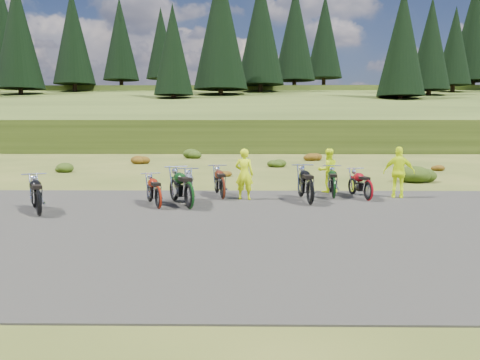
{
  "coord_description": "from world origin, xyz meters",
  "views": [
    {
      "loc": [
        0.68,
        -13.52,
        2.47
      ],
      "look_at": [
        0.5,
        1.01,
        0.78
      ],
      "focal_mm": 35.0,
      "sensor_mm": 36.0,
      "label": 1
    }
  ],
  "objects_px": {
    "motorcycle_0": "(40,217)",
    "person_middle": "(244,175)",
    "motorcycle_7": "(334,200)",
    "motorcycle_3": "(189,208)"
  },
  "relations": [
    {
      "from": "motorcycle_7",
      "to": "person_middle",
      "type": "distance_m",
      "value": 3.13
    },
    {
      "from": "motorcycle_0",
      "to": "motorcycle_3",
      "type": "height_order",
      "value": "motorcycle_3"
    },
    {
      "from": "motorcycle_7",
      "to": "person_middle",
      "type": "height_order",
      "value": "person_middle"
    },
    {
      "from": "motorcycle_3",
      "to": "person_middle",
      "type": "height_order",
      "value": "person_middle"
    },
    {
      "from": "motorcycle_3",
      "to": "person_middle",
      "type": "bearing_deg",
      "value": -55.37
    },
    {
      "from": "motorcycle_0",
      "to": "motorcycle_7",
      "type": "distance_m",
      "value": 9.13
    },
    {
      "from": "motorcycle_0",
      "to": "motorcycle_3",
      "type": "distance_m",
      "value": 4.16
    },
    {
      "from": "motorcycle_0",
      "to": "motorcycle_7",
      "type": "relative_size",
      "value": 1.03
    },
    {
      "from": "person_middle",
      "to": "motorcycle_3",
      "type": "bearing_deg",
      "value": 55.01
    },
    {
      "from": "motorcycle_0",
      "to": "person_middle",
      "type": "xyz_separation_m",
      "value": [
        5.54,
        3.02,
        0.85
      ]
    }
  ]
}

